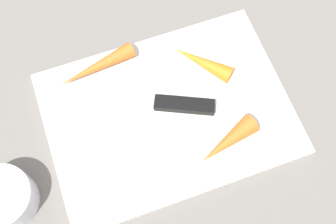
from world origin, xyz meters
TOP-DOWN VIEW (x-y plane):
  - ground_plane at (0.00, 0.00)m, footprint 1.40×1.40m
  - cutting_board at (0.00, 0.00)m, footprint 0.36×0.26m
  - knife at (0.01, 0.00)m, footprint 0.19×0.10m
  - carrot_medium at (0.07, 0.06)m, footprint 0.08×0.09m
  - carrot_shortest at (0.06, -0.08)m, footprint 0.10×0.06m
  - carrot_longest at (-0.08, 0.10)m, footprint 0.13×0.05m
  - small_bowl at (-0.25, -0.05)m, footprint 0.09×0.09m

SIDE VIEW (x-z plane):
  - ground_plane at x=0.00m, z-range 0.00..0.00m
  - cutting_board at x=0.00m, z-range 0.00..0.01m
  - knife at x=0.01m, z-range 0.01..0.02m
  - small_bowl at x=-0.25m, z-range 0.00..0.05m
  - carrot_longest at x=-0.08m, z-range 0.01..0.04m
  - carrot_medium at x=0.07m, z-range 0.01..0.04m
  - carrot_shortest at x=0.06m, z-range 0.01..0.04m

